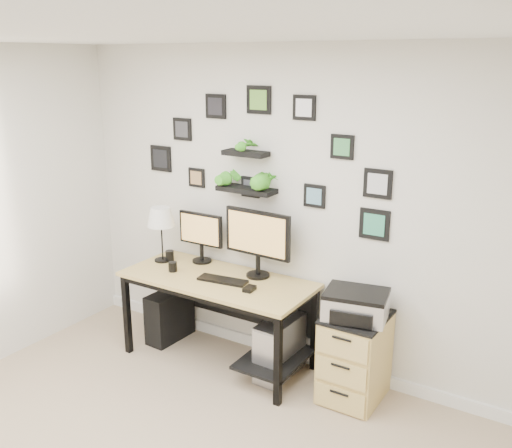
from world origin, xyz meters
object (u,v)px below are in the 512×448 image
Objects in this scene: monitor_left at (201,234)px; file_cabinet at (354,357)px; pc_tower_grey at (279,348)px; printer at (356,305)px; desk at (224,291)px; pc_tower_black at (170,315)px; monitor_right at (258,238)px; table_lamp at (161,218)px; mug at (173,267)px.

file_cabinet is at bearing -5.42° from monitor_left.
printer reaches higher than pc_tower_grey.
file_cabinet is (1.52, -0.14, -0.68)m from monitor_left.
desk reaches higher than pc_tower_black.
pc_tower_grey is at bearing 179.76° from printer.
monitor_left is 0.98× the size of pc_tower_black.
table_lamp is at bearing -172.60° from monitor_right.
desk is 19.50× the size of mug.
pc_tower_black is 0.91× the size of printer.
pc_tower_grey is at bearing -25.00° from monitor_right.
mug is at bearing -175.08° from printer.
pc_tower_black is (-0.20, 0.16, -0.56)m from mug.
monitor_right is 1.33× the size of pc_tower_black.
pc_tower_grey is at bearing 1.97° from pc_tower_black.
monitor_left is at bearing 32.64° from pc_tower_black.
mug reaches higher than desk.
desk is at bearing -1.55° from pc_tower_black.
pc_tower_grey is (1.21, -0.02, -0.90)m from table_lamp.
table_lamp reaches higher than desk.
pc_tower_grey is (1.16, -0.02, 0.01)m from pc_tower_black.
mug is at bearing -171.74° from pc_tower_grey.
file_cabinet is at bearing -6.66° from monitor_right.
printer is (0.00, -0.03, 0.44)m from file_cabinet.
monitor_left is 0.37m from table_lamp.
monitor_left is 5.44× the size of mug.
desk is 2.39× the size of file_cabinet.
desk reaches higher than pc_tower_grey.
printer reaches higher than file_cabinet.
pc_tower_black is 0.68× the size of file_cabinet.
file_cabinet is at bearing 0.36° from table_lamp.
monitor_left reaches higher than desk.
printer reaches higher than pc_tower_black.
table_lamp is 5.96× the size of mug.
pc_tower_black is at bearing 141.05° from mug.
pc_tower_black is at bearing -150.40° from monitor_left.
desk reaches higher than file_cabinet.
monitor_left is 0.89× the size of printer.
file_cabinet is at bearing 3.26° from pc_tower_black.
monitor_left is 0.67× the size of file_cabinet.
table_lamp is at bearing 147.43° from mug.
monitor_left is 0.39m from mug.
monitor_right is 0.90m from pc_tower_grey.
monitor_right is 0.90× the size of file_cabinet.
monitor_right reaches higher than pc_tower_black.
mug is at bearing -32.57° from table_lamp.
printer is (1.79, -0.02, 0.54)m from pc_tower_black.
pc_tower_grey is at bearing -0.80° from table_lamp.
mug is 0.17× the size of pc_tower_grey.
printer is at bearing -0.61° from table_lamp.
pc_tower_grey is 0.64m from file_cabinet.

